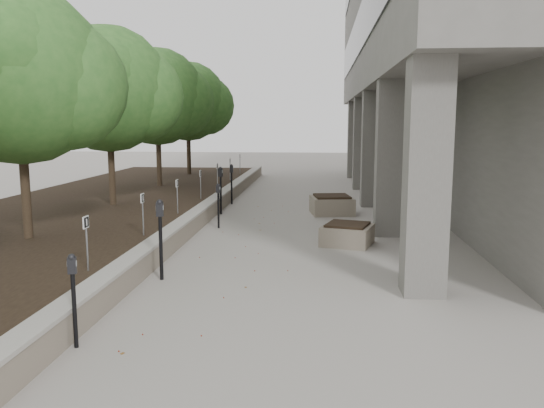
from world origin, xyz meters
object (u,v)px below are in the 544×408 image
at_px(crabapple_tree_5, 188,118).
at_px(planter_front, 347,234).
at_px(parking_meter_1, 74,301).
at_px(parking_meter_2, 161,240).
at_px(parking_meter_4, 221,191).
at_px(crabapple_tree_3, 109,116).
at_px(parking_meter_3, 218,206).
at_px(crabapple_tree_4, 158,117).
at_px(parking_meter_5, 232,184).
at_px(planter_back, 332,204).
at_px(crabapple_tree_2, 20,113).

relative_size(crabapple_tree_5, planter_front, 4.86).
distance_m(crabapple_tree_5, parking_meter_1, 20.18).
relative_size(parking_meter_2, parking_meter_4, 1.00).
distance_m(crabapple_tree_3, planter_front, 8.32).
bearing_deg(parking_meter_4, parking_meter_2, -76.26).
relative_size(parking_meter_1, planter_front, 1.13).
relative_size(parking_meter_3, planter_front, 1.12).
distance_m(crabapple_tree_4, parking_meter_2, 12.33).
height_order(crabapple_tree_3, parking_meter_5, crabapple_tree_3).
xyz_separation_m(parking_meter_1, planter_back, (3.55, 10.97, -0.33)).
xyz_separation_m(crabapple_tree_3, crabapple_tree_5, (0.00, 10.00, 0.00)).
bearing_deg(parking_meter_5, parking_meter_1, -97.76).
xyz_separation_m(crabapple_tree_4, parking_meter_5, (3.25, -2.01, -2.40)).
distance_m(parking_meter_1, parking_meter_5, 12.75).
height_order(crabapple_tree_3, crabapple_tree_4, same).
bearing_deg(parking_meter_3, planter_front, -14.04).
distance_m(crabapple_tree_2, crabapple_tree_5, 15.00).
distance_m(crabapple_tree_5, parking_meter_3, 12.32).
xyz_separation_m(parking_meter_1, parking_meter_2, (0.22, 3.17, 0.13)).
bearing_deg(crabapple_tree_2, crabapple_tree_4, 90.00).
bearing_deg(parking_meter_5, parking_meter_3, -93.19).
distance_m(crabapple_tree_2, planter_front, 7.84).
height_order(crabapple_tree_2, planter_back, crabapple_tree_2).
distance_m(parking_meter_1, parking_meter_3, 8.26).
xyz_separation_m(crabapple_tree_4, parking_meter_4, (3.25, -4.18, -2.35)).
bearing_deg(crabapple_tree_4, crabapple_tree_5, 90.00).
xyz_separation_m(parking_meter_2, parking_meter_3, (0.14, 5.08, -0.14)).
distance_m(crabapple_tree_5, parking_meter_5, 8.09).
height_order(parking_meter_3, planter_back, parking_meter_3).
bearing_deg(crabapple_tree_4, parking_meter_1, -77.58).
distance_m(crabapple_tree_4, planter_front, 11.27).
relative_size(crabapple_tree_2, crabapple_tree_4, 1.00).
distance_m(parking_meter_4, planter_back, 3.61).
xyz_separation_m(parking_meter_3, parking_meter_4, (-0.36, 2.33, 0.14)).
height_order(crabapple_tree_4, parking_meter_3, crabapple_tree_4).
height_order(planter_front, planter_back, planter_back).
bearing_deg(planter_front, crabapple_tree_2, -166.32).
bearing_deg(crabapple_tree_3, crabapple_tree_4, 90.00).
xyz_separation_m(crabapple_tree_2, crabapple_tree_5, (0.00, 15.00, 0.00)).
xyz_separation_m(crabapple_tree_4, planter_front, (7.09, -8.27, -2.86)).
relative_size(crabapple_tree_5, parking_meter_5, 3.75).
bearing_deg(crabapple_tree_3, parking_meter_5, 42.62).
height_order(parking_meter_1, parking_meter_4, parking_meter_4).
height_order(crabapple_tree_2, parking_meter_1, crabapple_tree_2).
distance_m(parking_meter_4, parking_meter_5, 2.17).
relative_size(parking_meter_1, planter_back, 0.98).
relative_size(crabapple_tree_2, parking_meter_3, 4.32).
distance_m(crabapple_tree_2, crabapple_tree_4, 10.00).
relative_size(crabapple_tree_3, parking_meter_1, 4.29).
bearing_deg(planter_front, parking_meter_5, 121.54).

